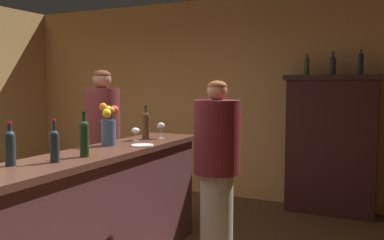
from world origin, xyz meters
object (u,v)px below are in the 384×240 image
at_px(wine_bottle_merlot, 84,136).
at_px(patron_near_entrance, 103,142).
at_px(wine_glass_rear, 136,131).
at_px(wine_glass_spare, 161,127).
at_px(bar_counter, 79,223).
at_px(display_bottle_midleft, 333,64).
at_px(wine_bottle_pinot, 55,144).
at_px(flower_arrangement, 109,125).
at_px(display_bottle_center, 361,63).
at_px(display_bottle_left, 307,65).
at_px(cheese_plate, 142,145).
at_px(wine_bottle_riesling, 10,146).
at_px(bartender, 217,169).
at_px(wine_bottle_malbec, 146,124).
at_px(display_cabinet, 331,142).

relative_size(wine_bottle_merlot, patron_near_entrance, 0.19).
distance_m(wine_glass_rear, wine_glass_spare, 0.29).
height_order(bar_counter, display_bottle_midleft, display_bottle_midleft).
xyz_separation_m(bar_counter, wine_bottle_pinot, (0.04, -0.27, 0.65)).
bearing_deg(flower_arrangement, display_bottle_center, 50.63).
xyz_separation_m(bar_counter, wine_glass_rear, (-0.07, 0.91, 0.62)).
relative_size(wine_glass_rear, display_bottle_left, 0.46).
bearing_deg(cheese_plate, wine_bottle_riesling, -105.48).
distance_m(bar_counter, wine_bottle_merlot, 0.68).
relative_size(bar_counter, display_bottle_midleft, 10.60).
distance_m(wine_bottle_merlot, wine_glass_spare, 1.17).
distance_m(wine_glass_spare, cheese_plate, 0.54).
height_order(wine_bottle_pinot, bartender, bartender).
xyz_separation_m(bar_counter, cheese_plate, (0.18, 0.65, 0.53)).
bearing_deg(wine_bottle_malbec, flower_arrangement, -98.71).
distance_m(display_cabinet, flower_arrangement, 2.85).
height_order(display_cabinet, wine_bottle_malbec, display_cabinet).
relative_size(wine_bottle_riesling, display_bottle_left, 1.07).
distance_m(wine_bottle_malbec, bartender, 0.94).
distance_m(display_cabinet, display_bottle_center, 1.01).
bearing_deg(patron_near_entrance, wine_glass_spare, 37.40).
distance_m(bar_counter, display_cabinet, 3.26).
xyz_separation_m(wine_bottle_pinot, wine_glass_spare, (0.03, 1.44, -0.01)).
distance_m(wine_glass_rear, display_bottle_midleft, 2.60).
xyz_separation_m(display_cabinet, wine_bottle_riesling, (-1.63, -3.37, 0.30)).
xyz_separation_m(wine_glass_spare, display_bottle_center, (1.74, 1.71, 0.68)).
xyz_separation_m(bar_counter, wine_bottle_merlot, (0.08, -0.00, 0.68)).
distance_m(display_cabinet, wine_bottle_malbec, 2.41).
height_order(display_cabinet, wine_glass_spare, display_cabinet).
bearing_deg(patron_near_entrance, cheese_plate, 10.87).
bearing_deg(patron_near_entrance, wine_bottle_riesling, -25.69).
height_order(wine_bottle_malbec, cheese_plate, wine_bottle_malbec).
height_order(flower_arrangement, display_bottle_midleft, display_bottle_midleft).
height_order(display_bottle_left, patron_near_entrance, display_bottle_left).
relative_size(flower_arrangement, display_bottle_center, 1.20).
bearing_deg(patron_near_entrance, bartender, 28.69).
xyz_separation_m(wine_bottle_pinot, wine_bottle_riesling, (-0.18, -0.22, 0.01)).
bearing_deg(display_bottle_midleft, wine_bottle_riesling, -115.80).
relative_size(bar_counter, flower_arrangement, 8.34).
height_order(bar_counter, wine_bottle_riesling, wine_bottle_riesling).
height_order(flower_arrangement, display_bottle_left, display_bottle_left).
height_order(flower_arrangement, bartender, bartender).
bearing_deg(wine_glass_spare, wine_bottle_malbec, -129.53).
relative_size(display_cabinet, wine_glass_spare, 10.58).
bearing_deg(wine_bottle_pinot, wine_glass_rear, 95.23).
relative_size(wine_bottle_riesling, display_bottle_center, 0.94).
relative_size(wine_bottle_malbec, bartender, 0.20).
bearing_deg(wine_bottle_malbec, bar_counter, -88.29).
xyz_separation_m(bar_counter, display_bottle_left, (1.18, 2.88, 1.30)).
distance_m(display_bottle_center, bartender, 2.49).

